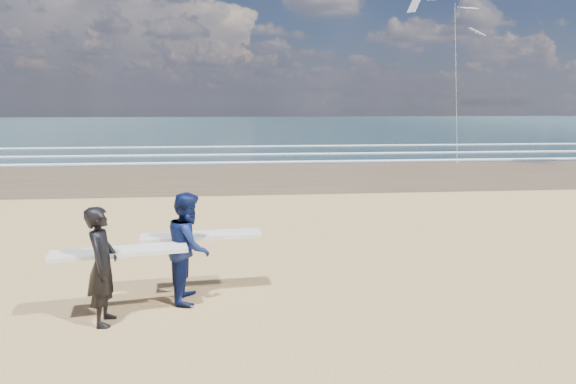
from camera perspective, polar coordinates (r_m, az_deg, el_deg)
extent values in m
cube|color=#193039|center=(81.57, 7.07, 7.37)|extent=(220.00, 100.00, 0.02)
cube|color=white|center=(35.44, 25.00, 3.36)|extent=(220.00, 0.50, 0.05)
cube|color=white|center=(39.53, 21.54, 4.18)|extent=(220.00, 0.50, 0.05)
cube|color=white|center=(45.38, 17.80, 5.05)|extent=(220.00, 0.50, 0.05)
imported|color=black|center=(8.75, -19.93, -7.73)|extent=(0.47, 0.71, 1.93)
cube|color=silver|center=(9.00, -18.20, -6.30)|extent=(2.26, 0.91, 0.07)
imported|color=#0D194D|center=(9.39, -10.94, -5.99)|extent=(0.77, 0.97, 1.97)
cube|color=silver|center=(9.68, -9.59, -4.79)|extent=(2.24, 0.73, 0.07)
cube|color=slate|center=(31.79, 18.30, 3.14)|extent=(0.12, 0.12, 0.10)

